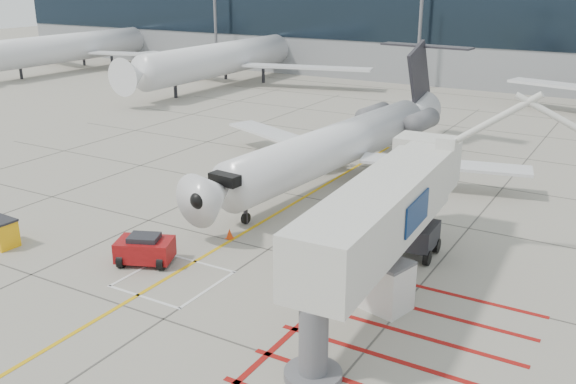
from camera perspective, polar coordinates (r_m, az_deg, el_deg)
The scene contains 11 objects.
ground_plane at distance 29.67m, azimuth -5.92°, elevation -7.83°, with size 260.00×260.00×0.00m, color #9F9789.
regional_jet at distance 40.37m, azimuth 2.65°, elevation 5.64°, with size 24.49×30.88×8.09m, color silver, non-canonical shape.
jet_bridge at distance 26.40m, azimuth 7.97°, elevation -3.03°, with size 8.33×17.58×7.03m, color silver, non-canonical shape.
pushback_tug at distance 31.63m, azimuth -12.61°, elevation -4.92°, with size 2.62×1.64×1.53m, color maroon, non-canonical shape.
spill_bin at distance 35.95m, azimuth -24.24°, elevation -3.29°, with size 1.71×1.14×1.48m, color #FEB30E, non-canonical shape.
baggage_cart at distance 32.81m, azimuth 3.04°, elevation -3.79°, with size 2.06×1.30×1.30m, color #4F5054, non-canonical shape.
ground_power_unit at distance 27.31m, azimuth 7.98°, elevation -7.87°, with size 2.72×1.59×2.15m, color silver, non-canonical shape.
cone_nose at distance 33.98m, azimuth -5.22°, elevation -3.71°, with size 0.40×0.40×0.55m, color red.
cone_side at distance 35.73m, azimuth 1.42°, elevation -2.46°, with size 0.41×0.41×0.57m, color red.
bg_aircraft_a at distance 99.83m, azimuth -17.64°, elevation 13.75°, with size 34.89×38.76×11.63m, color silver, non-canonical shape.
bg_aircraft_b at distance 82.41m, azimuth -4.78°, elevation 13.68°, with size 35.29×39.21×11.76m, color silver, non-canonical shape.
Camera 1 is at (15.94, -21.20, 13.29)m, focal length 40.00 mm.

